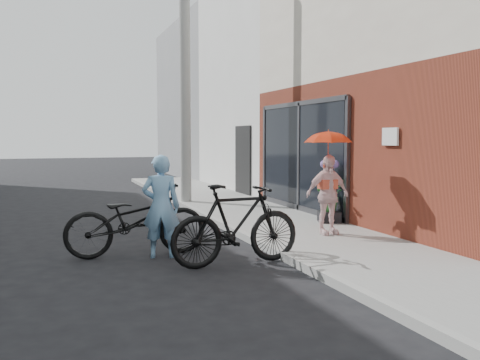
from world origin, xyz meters
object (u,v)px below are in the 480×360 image
bike_right (236,225)px  kimono_woman (327,195)px  planter (329,217)px  officer (161,206)px  bike_left (136,220)px  utility_pole (185,72)px

bike_right → kimono_woman: kimono_woman is taller
kimono_woman → planter: 1.42m
officer → kimono_woman: bearing=-160.1°
bike_left → planter: 4.14m
officer → planter: size_ratio=3.75×
officer → planter: officer is taller
planter → officer: bearing=-160.6°
kimono_woman → planter: kimono_woman is taller
kimono_woman → officer: bearing=-177.2°
bike_left → planter: bearing=-72.7°
bike_left → kimono_woman: kimono_woman is taller
kimono_woman → bike_right: bearing=-154.5°
bike_left → bike_right: size_ratio=1.10×
bike_left → kimono_woman: (3.30, -0.04, 0.26)m
kimono_woman → planter: size_ratio=3.35×
bike_left → kimono_woman: size_ratio=1.53×
officer → bike_right: bearing=153.3°
officer → planter: (3.65, 1.28, -0.55)m
planter → bike_right: bearing=-142.5°
bike_left → kimono_woman: 3.31m
utility_pole → officer: (-1.82, -5.50, -2.72)m
officer → bike_left: 0.46m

